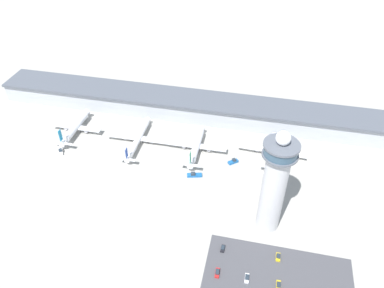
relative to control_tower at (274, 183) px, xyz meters
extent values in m
plane|color=#9E9B93|center=(-53.68, 14.71, -28.36)|extent=(1000.00, 1000.00, 0.00)
cube|color=#A3A8B2|center=(-53.68, 84.71, -22.17)|extent=(275.48, 22.00, 12.39)
cube|color=#4C515B|center=(-53.68, 84.71, -15.18)|extent=(275.48, 25.00, 1.60)
cylinder|color=#BCBCC1|center=(0.00, 0.00, -5.87)|extent=(10.91, 10.91, 45.00)
cylinder|color=#565B66|center=(0.00, 0.00, 17.03)|extent=(15.46, 15.46, 0.80)
cylinder|color=#334C60|center=(0.00, 0.00, 19.53)|extent=(14.22, 14.22, 4.19)
cylinder|color=#565B66|center=(0.00, 0.00, 22.12)|extent=(15.46, 15.46, 1.00)
sphere|color=white|center=(0.00, 0.00, 25.76)|extent=(6.27, 6.27, 6.27)
cube|color=#424247|center=(6.74, -32.08, -28.36)|extent=(64.00, 40.00, 0.01)
cylinder|color=silver|center=(-125.72, 49.42, -23.93)|extent=(4.64, 27.08, 4.59)
cone|color=silver|center=(-125.69, 65.02, -23.93)|extent=(4.60, 4.14, 4.59)
cone|color=silver|center=(-125.75, 33.13, -23.93)|extent=(4.14, 5.52, 4.13)
cube|color=silver|center=(-125.72, 49.96, -24.74)|extent=(33.41, 4.46, 0.44)
cylinder|color=#A8A8B2|center=(-132.73, 50.97, -26.12)|extent=(2.53, 5.05, 2.52)
cylinder|color=#A8A8B2|center=(-118.70, 50.94, -26.12)|extent=(2.53, 5.05, 2.52)
cube|color=#197FB2|center=(-125.75, 32.02, -17.97)|extent=(0.31, 2.80, 7.34)
cube|color=silver|center=(-125.75, 31.62, -23.47)|extent=(12.85, 2.02, 0.24)
cylinder|color=black|center=(-125.70, 61.75, -27.30)|extent=(0.28, 0.28, 2.14)
cylinder|color=black|center=(-122.51, 49.15, -27.30)|extent=(0.28, 0.28, 2.14)
cylinder|color=black|center=(-128.93, 49.16, -27.30)|extent=(0.28, 0.28, 2.14)
cylinder|color=white|center=(-82.38, 47.34, -24.31)|extent=(4.20, 34.91, 3.68)
cone|color=white|center=(-82.67, 66.42, -24.31)|extent=(3.73, 3.37, 3.68)
cone|color=white|center=(-82.09, 27.70, -24.31)|extent=(3.38, 4.46, 3.31)
cube|color=white|center=(-82.39, 48.03, -24.95)|extent=(41.86, 5.03, 0.44)
cylinder|color=#A8A8B2|center=(-91.19, 48.90, -26.07)|extent=(2.08, 4.08, 2.02)
cylinder|color=#A8A8B2|center=(-73.63, 49.17, -26.07)|extent=(2.08, 4.08, 2.02)
cube|color=navy|center=(-82.07, 26.82, -19.53)|extent=(0.34, 2.80, 5.89)
cube|color=white|center=(-82.07, 26.42, -23.94)|extent=(10.33, 2.16, 0.24)
cylinder|color=black|center=(-82.63, 63.56, -27.26)|extent=(0.28, 0.28, 2.21)
cylinder|color=black|center=(-79.81, 47.27, -27.26)|extent=(0.28, 0.28, 2.21)
cylinder|color=black|center=(-84.96, 47.19, -27.26)|extent=(0.28, 0.28, 2.21)
cylinder|color=silver|center=(-45.54, 47.53, -23.87)|extent=(4.69, 28.86, 4.25)
cone|color=silver|center=(-45.79, 63.84, -23.87)|extent=(4.31, 3.89, 4.25)
cone|color=silver|center=(-45.28, 30.58, -23.87)|extent=(3.90, 5.16, 3.83)
cube|color=silver|center=(-45.55, 48.10, -24.61)|extent=(36.60, 4.96, 0.44)
cylinder|color=#A8A8B2|center=(-53.24, 48.99, -25.89)|extent=(2.41, 4.71, 2.34)
cylinder|color=#A8A8B2|center=(-37.89, 49.22, -25.89)|extent=(2.41, 4.71, 2.34)
cube|color=#14704C|center=(-45.27, 29.56, -18.34)|extent=(0.34, 2.80, 6.80)
cube|color=silver|center=(-45.26, 29.16, -23.44)|extent=(11.93, 2.18, 0.24)
cylinder|color=black|center=(-45.75, 60.72, -27.18)|extent=(0.28, 0.28, 2.37)
cylinder|color=black|center=(-42.56, 47.35, -27.18)|extent=(0.28, 0.28, 2.37)
cylinder|color=black|center=(-48.51, 47.26, -27.18)|extent=(0.28, 0.28, 2.37)
cylinder|color=white|center=(-0.62, 53.55, -24.44)|extent=(4.62, 24.75, 3.73)
cone|color=white|center=(-0.11, 67.53, -24.44)|extent=(3.85, 3.49, 3.73)
cone|color=white|center=(-1.15, 39.00, -24.44)|extent=(3.52, 4.60, 3.36)
cube|color=white|center=(-0.60, 54.04, -25.09)|extent=(40.79, 5.87, 0.44)
cylinder|color=#A8A8B2|center=(-9.10, 55.35, -26.22)|extent=(2.20, 4.18, 2.05)
cylinder|color=#A8A8B2|center=(7.97, 54.73, -26.22)|extent=(2.20, 4.18, 2.05)
cube|color=navy|center=(-1.18, 38.11, -19.59)|extent=(0.40, 2.81, 5.97)
cube|color=white|center=(-1.19, 37.71, -24.07)|extent=(10.52, 2.38, 0.24)
cylinder|color=black|center=(-0.22, 64.65, -27.34)|extent=(0.28, 0.28, 2.06)
cylinder|color=black|center=(1.98, 53.15, -27.34)|extent=(0.28, 0.28, 2.06)
cylinder|color=black|center=(-3.24, 53.33, -27.34)|extent=(0.28, 0.28, 2.06)
cube|color=black|center=(-22.27, 41.70, -28.30)|extent=(5.41, 5.05, 0.12)
cube|color=#195699|center=(-22.27, 41.70, -27.65)|extent=(6.22, 5.75, 1.42)
cube|color=#232D38|center=(-21.80, 42.10, -26.36)|extent=(2.76, 2.79, 1.16)
cube|color=black|center=(-126.09, 28.82, -28.30)|extent=(4.98, 6.44, 0.12)
cube|color=silver|center=(-126.09, 28.82, -27.63)|extent=(5.66, 7.50, 1.47)
cube|color=#232D38|center=(-125.72, 28.18, -26.29)|extent=(2.81, 2.90, 1.20)
cube|color=black|center=(-42.11, 25.78, -28.30)|extent=(7.38, 4.15, 0.12)
cube|color=#195699|center=(-42.11, 25.78, -27.70)|extent=(8.69, 4.59, 1.32)
cube|color=#232D38|center=(-42.91, 25.57, -26.50)|extent=(2.98, 2.83, 1.08)
cube|color=black|center=(6.31, -18.28, -28.30)|extent=(1.82, 3.62, 0.12)
cube|color=gold|center=(6.31, -18.28, -27.93)|extent=(1.90, 4.31, 0.87)
cube|color=#232D38|center=(6.31, -18.17, -27.14)|extent=(1.67, 2.37, 0.71)
cube|color=black|center=(7.04, -32.36, -28.30)|extent=(1.75, 3.88, 0.12)
cube|color=gold|center=(7.04, -32.36, -27.94)|extent=(1.82, 4.61, 0.84)
cube|color=#232D38|center=(7.04, -32.47, -27.18)|extent=(1.60, 2.54, 0.69)
cube|color=black|center=(-18.92, -19.16, -28.30)|extent=(1.73, 3.42, 0.12)
cube|color=black|center=(-18.92, -19.16, -27.97)|extent=(1.82, 4.07, 0.79)
cube|color=#232D38|center=(-18.92, -19.06, -27.25)|extent=(1.57, 2.25, 0.65)
cube|color=black|center=(-6.43, -31.92, -28.30)|extent=(1.74, 3.84, 0.12)
cube|color=silver|center=(-6.43, -31.92, -27.96)|extent=(1.82, 4.56, 0.80)
cube|color=#232D38|center=(-6.43, -31.80, -27.24)|extent=(1.59, 2.52, 0.65)
cube|color=black|center=(-19.33, -32.17, -28.30)|extent=(1.91, 4.05, 0.12)
cube|color=red|center=(-19.33, -32.17, -27.93)|extent=(2.01, 4.81, 0.88)
cube|color=#232D38|center=(-19.34, -32.05, -27.13)|extent=(1.71, 2.67, 0.72)
camera|label=1|loc=(-10.30, -124.05, 118.68)|focal=35.00mm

